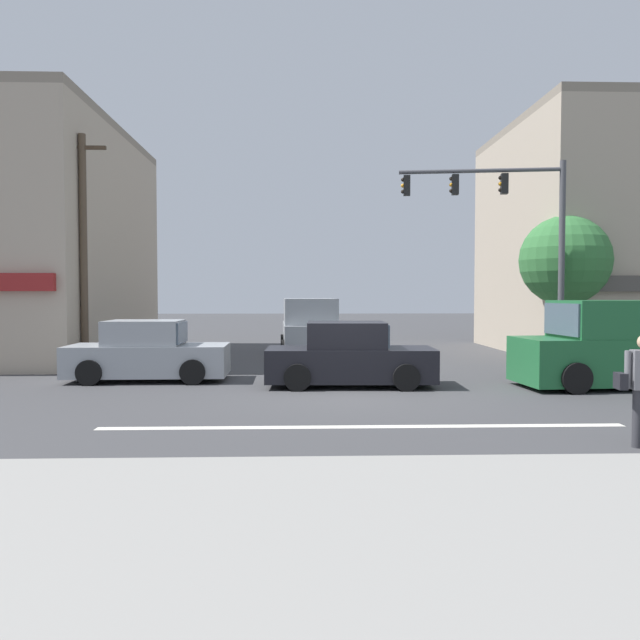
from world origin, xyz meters
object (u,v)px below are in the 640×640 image
object	(u,v)px
van_crossing_center	(309,329)
sedan_parked_curbside	(349,357)
utility_pole_near_left	(84,248)
van_crossing_leftbound	(617,346)
sedan_waiting_far	(148,354)
street_tree	(565,261)
utility_pole_far_right	(540,235)
traffic_light_mast	(517,226)

from	to	relation	value
van_crossing_center	sedan_parked_curbside	bearing A→B (deg)	-83.18
utility_pole_near_left	sedan_parked_curbside	xyz separation A→B (m)	(7.65, -3.58, -2.94)
sedan_parked_curbside	van_crossing_leftbound	bearing A→B (deg)	-3.73
sedan_parked_curbside	sedan_waiting_far	world-z (taller)	same
sedan_parked_curbside	van_crossing_center	distance (m)	7.33
street_tree	utility_pole_near_left	bearing A→B (deg)	-176.37
van_crossing_center	sedan_waiting_far	bearing A→B (deg)	-125.18
utility_pole_far_right	sedan_parked_curbside	distance (m)	11.76
traffic_light_mast	sedan_parked_curbside	size ratio (longest dim) A/B	1.49
sedan_parked_curbside	sedan_waiting_far	bearing A→B (deg)	167.71
utility_pole_far_right	sedan_waiting_far	distance (m)	15.16
street_tree	sedan_parked_curbside	size ratio (longest dim) A/B	1.15
utility_pole_far_right	sedan_waiting_far	world-z (taller)	utility_pole_far_right
traffic_light_mast	sedan_waiting_far	world-z (taller)	traffic_light_mast
utility_pole_near_left	van_crossing_center	xyz separation A→B (m)	(6.78, 3.69, -2.64)
sedan_waiting_far	van_crossing_leftbound	xyz separation A→B (m)	(11.68, -1.56, 0.29)
traffic_light_mast	van_crossing_leftbound	xyz separation A→B (m)	(1.23, -3.60, -3.30)
street_tree	utility_pole_near_left	size ratio (longest dim) A/B	0.68
sedan_parked_curbside	sedan_waiting_far	size ratio (longest dim) A/B	1.01
van_crossing_leftbound	sedan_waiting_far	bearing A→B (deg)	172.41
utility_pole_near_left	van_crossing_center	world-z (taller)	utility_pole_near_left
van_crossing_center	van_crossing_leftbound	size ratio (longest dim) A/B	0.99
street_tree	van_crossing_leftbound	world-z (taller)	street_tree
utility_pole_near_left	van_crossing_center	bearing A→B (deg)	28.55
sedan_waiting_far	van_crossing_leftbound	bearing A→B (deg)	-7.59
street_tree	sedan_waiting_far	distance (m)	13.23
utility_pole_far_right	van_crossing_center	size ratio (longest dim) A/B	1.85
sedan_parked_curbside	van_crossing_center	size ratio (longest dim) A/B	0.89
traffic_light_mast	van_crossing_center	size ratio (longest dim) A/B	1.33
street_tree	utility_pole_far_right	size ratio (longest dim) A/B	0.55
street_tree	traffic_light_mast	world-z (taller)	traffic_light_mast
utility_pole_near_left	sedan_parked_curbside	bearing A→B (deg)	-25.08
street_tree	sedan_parked_curbside	distance (m)	8.99
van_crossing_center	utility_pole_far_right	bearing A→B (deg)	4.40
utility_pole_far_right	traffic_light_mast	world-z (taller)	utility_pole_far_right
traffic_light_mast	van_crossing_center	xyz separation A→B (m)	(-6.12, 4.09, -3.30)
utility_pole_near_left	utility_pole_far_right	distance (m)	16.09
traffic_light_mast	utility_pole_near_left	bearing A→B (deg)	178.21
utility_pole_far_right	van_crossing_leftbound	bearing A→B (deg)	-99.04
traffic_light_mast	street_tree	bearing A→B (deg)	33.30
utility_pole_near_left	traffic_light_mast	distance (m)	12.93
sedan_waiting_far	van_crossing_leftbound	world-z (taller)	van_crossing_leftbound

